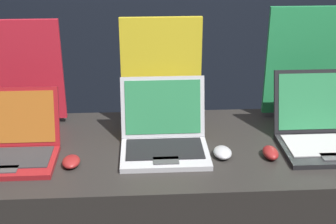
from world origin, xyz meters
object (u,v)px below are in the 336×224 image
object	(u,v)px
promo_stand_front	(25,76)
laptop_back	(322,130)
laptop_front	(11,144)
promo_stand_back	(304,66)
laptop_middle	(164,135)
promo_stand_middle	(161,75)
mouse_middle	(223,152)
mouse_back	(270,153)
mouse_front	(71,162)

from	to	relation	value
promo_stand_front	laptop_back	xyz separation A→B (m)	(1.23, -0.28, -0.16)
laptop_front	promo_stand_back	size ratio (longest dim) A/B	0.68
laptop_middle	promo_stand_middle	xyz separation A→B (m)	(0.00, 0.23, 0.17)
mouse_middle	laptop_front	bearing A→B (deg)	177.18
mouse_middle	promo_stand_middle	distance (m)	0.44
laptop_back	mouse_back	world-z (taller)	laptop_back
laptop_middle	promo_stand_front	bearing A→B (deg)	154.37
promo_stand_middle	mouse_back	world-z (taller)	promo_stand_middle
mouse_front	promo_stand_front	bearing A→B (deg)	120.42
promo_stand_front	promo_stand_back	size ratio (longest dim) A/B	0.92
promo_stand_front	promo_stand_middle	size ratio (longest dim) A/B	0.97
laptop_middle	promo_stand_middle	distance (m)	0.29
laptop_middle	laptop_back	size ratio (longest dim) A/B	0.96
laptop_front	laptop_back	xyz separation A→B (m)	(1.23, 0.04, 0.01)
mouse_back	mouse_middle	bearing A→B (deg)	174.95
laptop_middle	mouse_back	distance (m)	0.42
mouse_middle	laptop_middle	bearing A→B (deg)	160.41
promo_stand_middle	mouse_back	bearing A→B (deg)	-38.83
promo_stand_back	mouse_middle	bearing A→B (deg)	-138.65
promo_stand_middle	laptop_back	world-z (taller)	promo_stand_middle
promo_stand_front	laptop_back	size ratio (longest dim) A/B	1.32
mouse_front	mouse_middle	xyz separation A→B (m)	(0.58, 0.04, 0.00)
mouse_front	promo_stand_back	world-z (taller)	promo_stand_back
laptop_middle	mouse_back	xyz separation A→B (m)	(0.41, -0.10, -0.04)
laptop_front	mouse_front	xyz separation A→B (m)	(0.23, -0.08, -0.04)
mouse_middle	laptop_back	distance (m)	0.43
laptop_back	promo_stand_back	size ratio (longest dim) A/B	0.70
laptop_front	laptop_back	size ratio (longest dim) A/B	0.97
laptop_front	laptop_back	distance (m)	1.23
mouse_middle	promo_stand_back	size ratio (longest dim) A/B	0.19
mouse_middle	promo_stand_back	distance (m)	0.60
mouse_back	promo_stand_back	xyz separation A→B (m)	(0.23, 0.38, 0.23)
promo_stand_middle	mouse_front	bearing A→B (deg)	-135.60
mouse_middle	promo_stand_back	world-z (taller)	promo_stand_back
mouse_front	laptop_front	bearing A→B (deg)	162.05
promo_stand_front	mouse_middle	bearing A→B (deg)	-24.03
laptop_front	laptop_middle	size ratio (longest dim) A/B	1.01
laptop_front	mouse_middle	size ratio (longest dim) A/B	3.51
promo_stand_back	laptop_front	bearing A→B (deg)	-165.11
promo_stand_front	mouse_back	bearing A→B (deg)	-20.79
mouse_front	mouse_back	distance (m)	0.77
promo_stand_back	laptop_middle	bearing A→B (deg)	-155.85
mouse_front	mouse_back	size ratio (longest dim) A/B	0.96
mouse_middle	mouse_back	bearing A→B (deg)	-5.05
laptop_middle	laptop_back	xyz separation A→B (m)	(0.64, 0.00, 0.00)
laptop_back	promo_stand_back	xyz separation A→B (m)	(0.00, 0.29, 0.18)
laptop_back	mouse_back	distance (m)	0.26
laptop_back	mouse_back	size ratio (longest dim) A/B	3.60
mouse_middle	promo_stand_back	xyz separation A→B (m)	(0.42, 0.37, 0.23)
laptop_front	mouse_middle	xyz separation A→B (m)	(0.82, -0.04, -0.04)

